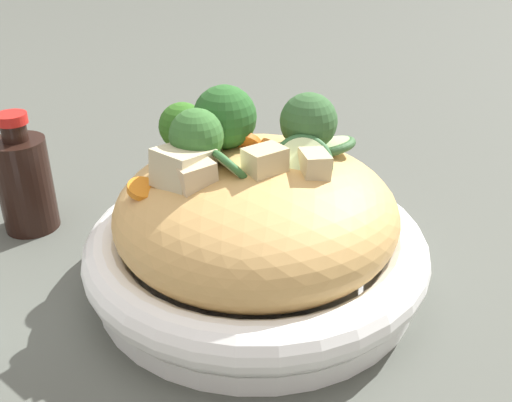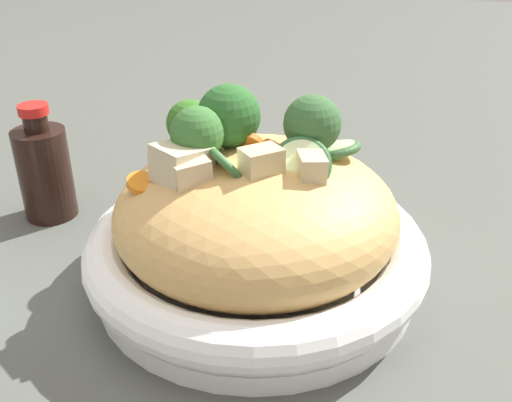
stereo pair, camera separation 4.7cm
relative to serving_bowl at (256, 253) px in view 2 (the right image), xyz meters
name	(u,v)px [view 2 (the right image)]	position (x,y,z in m)	size (l,w,h in m)	color
ground_plane	(256,279)	(0.00, 0.00, -0.03)	(3.00, 3.00, 0.00)	#4B4E47
serving_bowl	(256,253)	(0.00, 0.00, 0.00)	(0.28, 0.28, 0.05)	white
noodle_heap	(256,212)	(0.00, 0.00, 0.04)	(0.23, 0.23, 0.10)	tan
broccoli_florets	(237,124)	(-0.02, -0.02, 0.11)	(0.10, 0.16, 0.07)	#A5BE79
carrot_coins	(221,158)	(0.00, -0.03, 0.08)	(0.08, 0.12, 0.04)	orange
zucchini_slices	(284,155)	(-0.01, 0.02, 0.09)	(0.12, 0.14, 0.04)	beige
chicken_chunks	(214,166)	(0.03, -0.03, 0.09)	(0.06, 0.14, 0.03)	beige
soy_sauce_bottle	(45,170)	(-0.07, -0.23, 0.02)	(0.05, 0.05, 0.12)	black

